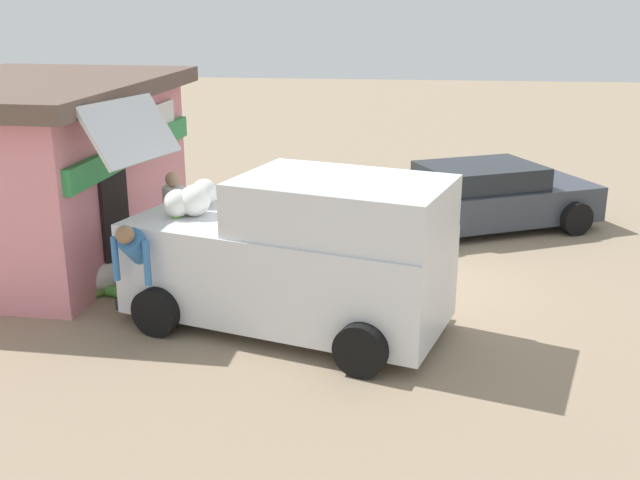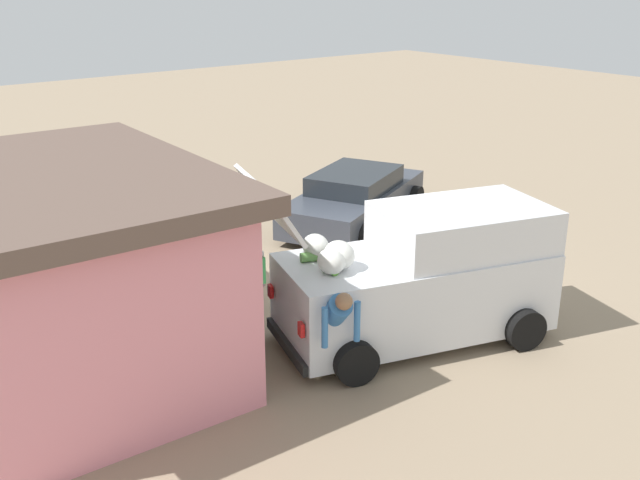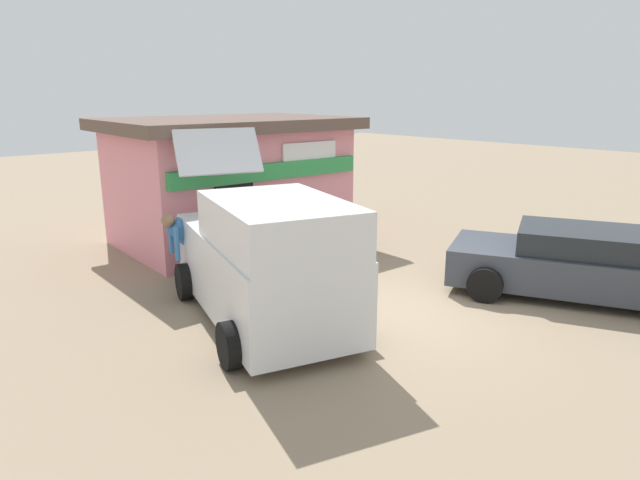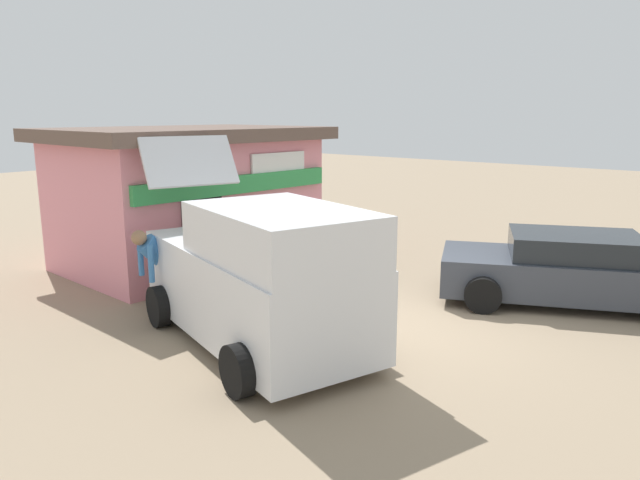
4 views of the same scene
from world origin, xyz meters
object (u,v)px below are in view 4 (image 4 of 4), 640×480
storefront_bar (188,195)px  customer_bending (161,264)px  unloaded_banana_pile (181,280)px  delivery_van (259,276)px  parked_sedan (573,270)px  vendor_standing (245,240)px  paint_bucket (321,256)px

storefront_bar → customer_bending: 3.80m
unloaded_banana_pile → delivery_van: bearing=-106.9°
parked_sedan → unloaded_banana_pile: parked_sedan is taller
customer_bending → unloaded_banana_pile: 1.76m
vendor_standing → paint_bucket: bearing=6.5°
vendor_standing → parked_sedan: bearing=-57.3°
parked_sedan → vendor_standing: 5.88m
storefront_bar → parked_sedan: storefront_bar is taller
customer_bending → unloaded_banana_pile: customer_bending is taller
vendor_standing → customer_bending: vendor_standing is taller
unloaded_banana_pile → storefront_bar: bearing=46.9°
vendor_standing → paint_bucket: 2.73m
storefront_bar → unloaded_banana_pile: bearing=-133.1°
parked_sedan → paint_bucket: parked_sedan is taller
delivery_van → customer_bending: (-0.24, 2.00, -0.11)m
parked_sedan → unloaded_banana_pile: 7.09m
vendor_standing → unloaded_banana_pile: (-0.79, 0.94, -0.78)m
customer_bending → paint_bucket: size_ratio=5.03×
storefront_bar → vendor_standing: storefront_bar is taller
customer_bending → vendor_standing: bearing=4.3°
customer_bending → parked_sedan: bearing=-43.0°
storefront_bar → paint_bucket: storefront_bar is taller
storefront_bar → delivery_van: bearing=-117.3°
delivery_van → parked_sedan: 5.65m
delivery_van → parked_sedan: delivery_van is taller
delivery_van → paint_bucket: size_ratio=16.61×
delivery_van → unloaded_banana_pile: bearing=73.1°
storefront_bar → unloaded_banana_pile: storefront_bar is taller
delivery_van → customer_bending: 2.02m
parked_sedan → paint_bucket: size_ratio=15.91×
customer_bending → paint_bucket: 4.63m
parked_sedan → vendor_standing: bearing=122.7°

